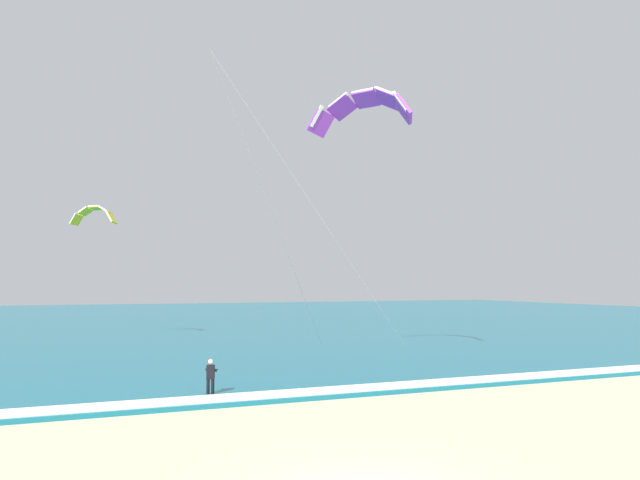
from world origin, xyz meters
name	(u,v)px	position (x,y,z in m)	size (l,w,h in m)	color
sea	(127,320)	(0.00, 71.06, 0.10)	(200.00, 120.00, 0.20)	#146075
surf_foam	(242,396)	(0.00, 12.06, 0.22)	(200.00, 1.65, 0.04)	white
surfboard	(210,398)	(-1.09, 13.27, 0.03)	(0.89, 1.47, 0.09)	white
kitesurfer	(211,376)	(-1.09, 13.29, 0.94)	(0.64, 0.63, 1.69)	black
kite_primary	(363,108)	(10.19, 21.19, 16.23)	(13.56, 10.43, 16.21)	purple
kite_distant	(95,213)	(-5.19, 42.40, 11.00)	(3.85, 3.73, 1.68)	yellow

